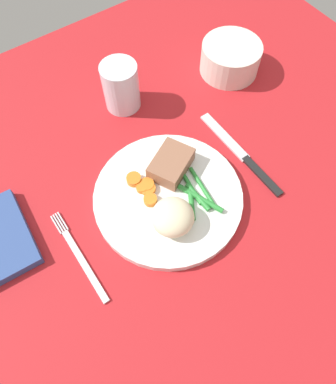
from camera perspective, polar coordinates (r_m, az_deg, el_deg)
dining_table at (r=59.16cm, az=-4.93°, el=-1.29°), size 120.00×90.00×2.00cm
dinner_plate at (r=57.15cm, az=-0.00°, el=-0.85°), size 24.00×24.00×1.60cm
meat_portion at (r=57.70cm, az=0.49°, el=4.54°), size 8.95×8.03×2.84cm
mashed_potatoes at (r=52.48cm, az=0.77°, el=-4.05°), size 6.49×6.49×4.17cm
carrot_slices at (r=56.66cm, az=-3.95°, el=0.75°), size 3.58×6.87×1.16cm
green_beans at (r=56.18cm, az=4.72°, el=-0.50°), size 5.92×9.89×0.85cm
fork at (r=55.61cm, az=-14.12°, el=-9.98°), size 1.44×16.60×0.40cm
knife at (r=63.43cm, az=11.81°, el=5.90°), size 1.70×20.50×0.64cm
water_glass at (r=67.33cm, az=-7.54°, el=16.17°), size 6.60×6.60×8.97cm
salad_bowl at (r=74.79cm, az=10.06°, el=20.68°), size 11.57×11.57×5.84cm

